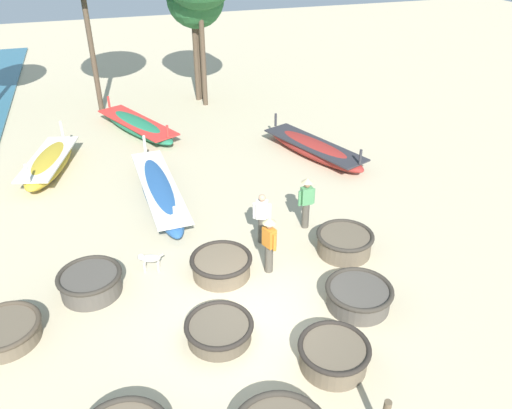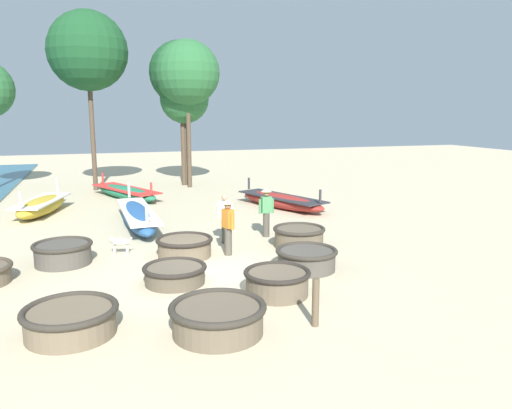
% 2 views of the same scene
% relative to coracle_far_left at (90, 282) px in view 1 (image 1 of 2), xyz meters
% --- Properties ---
extents(ground_plane, '(80.00, 80.00, 0.00)m').
position_rel_coracle_far_left_xyz_m(ground_plane, '(3.39, -2.18, -0.33)').
color(ground_plane, '#C6B793').
extents(coracle_far_left, '(1.60, 1.60, 0.61)m').
position_rel_coracle_far_left_xyz_m(coracle_far_left, '(0.00, 0.00, 0.00)').
color(coracle_far_left, '#4C473F').
rests_on(coracle_far_left, ground).
extents(coracle_tilted, '(1.64, 1.64, 0.56)m').
position_rel_coracle_far_left_xyz_m(coracle_tilted, '(3.30, -0.29, -0.02)').
color(coracle_tilted, brown).
rests_on(coracle_tilted, ground).
extents(coracle_upturned, '(1.56, 1.56, 0.46)m').
position_rel_coracle_far_left_xyz_m(coracle_upturned, '(2.68, -2.50, -0.08)').
color(coracle_upturned, brown).
rests_on(coracle_upturned, ground).
extents(coracle_nearest, '(1.61, 1.61, 0.64)m').
position_rel_coracle_far_left_xyz_m(coracle_nearest, '(6.82, -0.39, 0.01)').
color(coracle_nearest, brown).
rests_on(coracle_nearest, ground).
extents(coracle_weathered, '(1.63, 1.63, 0.47)m').
position_rel_coracle_far_left_xyz_m(coracle_weathered, '(-1.90, -1.09, -0.07)').
color(coracle_weathered, brown).
rests_on(coracle_weathered, ground).
extents(coracle_front_right, '(1.54, 1.54, 0.59)m').
position_rel_coracle_far_left_xyz_m(coracle_front_right, '(4.78, -3.99, -0.01)').
color(coracle_front_right, brown).
rests_on(coracle_front_right, ground).
extents(coracle_beside_post, '(1.65, 1.65, 0.57)m').
position_rel_coracle_far_left_xyz_m(coracle_beside_post, '(6.16, -2.48, -0.02)').
color(coracle_beside_post, '#4C473F').
rests_on(coracle_beside_post, ground).
extents(long_boat_red_hull, '(1.25, 5.85, 1.25)m').
position_rel_coracle_far_left_xyz_m(long_boat_red_hull, '(2.34, 4.13, 0.03)').
color(long_boat_red_hull, '#285693').
rests_on(long_boat_red_hull, ground).
extents(long_boat_green_hull, '(2.87, 5.09, 1.08)m').
position_rel_coracle_far_left_xyz_m(long_boat_green_hull, '(8.57, 5.75, -0.02)').
color(long_boat_green_hull, maroon).
rests_on(long_boat_green_hull, ground).
extents(long_boat_ochre_hull, '(3.21, 5.19, 1.01)m').
position_rel_coracle_far_left_xyz_m(long_boat_ochre_hull, '(2.29, 10.32, -0.03)').
color(long_boat_ochre_hull, '#237551').
rests_on(long_boat_ochre_hull, ground).
extents(long_boat_white_hull, '(2.21, 4.30, 1.24)m').
position_rel_coracle_far_left_xyz_m(long_boat_white_hull, '(-1.20, 7.46, 0.03)').
color(long_boat_white_hull, gold).
rests_on(long_boat_white_hull, ground).
extents(fisherman_standing_left, '(0.53, 0.36, 1.67)m').
position_rel_coracle_far_left_xyz_m(fisherman_standing_left, '(6.29, 1.16, 0.63)').
color(fisherman_standing_left, '#4C473D').
rests_on(fisherman_standing_left, ground).
extents(fisherman_by_coracle, '(0.49, 0.34, 1.57)m').
position_rel_coracle_far_left_xyz_m(fisherman_by_coracle, '(4.79, 0.82, 0.51)').
color(fisherman_by_coracle, '#4C473D').
rests_on(fisherman_by_coracle, ground).
extents(fisherman_with_hat, '(0.36, 0.50, 1.67)m').
position_rel_coracle_far_left_xyz_m(fisherman_with_hat, '(4.53, -0.54, 0.63)').
color(fisherman_with_hat, '#4C473D').
rests_on(fisherman_with_hat, ground).
extents(dog, '(0.67, 0.32, 0.55)m').
position_rel_coracle_far_left_xyz_m(dog, '(1.52, 0.45, 0.04)').
color(dog, beige).
rests_on(dog, ground).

